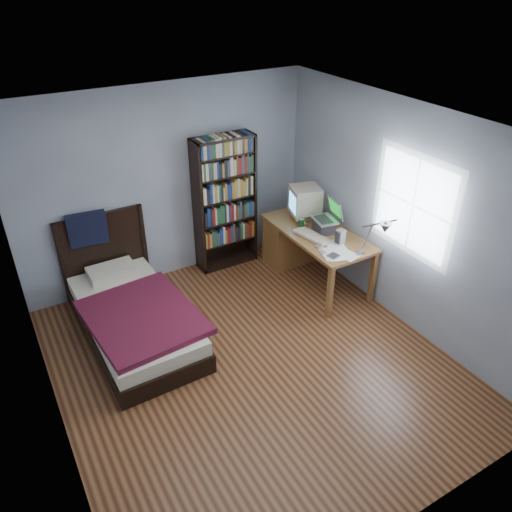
# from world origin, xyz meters

# --- Properties ---
(room) EXTENTS (4.20, 4.24, 2.50)m
(room) POSITION_xyz_m (0.03, -0.00, 1.25)
(room) COLOR #492515
(room) RESTS_ON ground
(desk) EXTENTS (0.75, 1.56, 0.73)m
(desk) POSITION_xyz_m (1.50, 1.38, 0.41)
(desk) COLOR brown
(desk) RESTS_ON floor
(crt_monitor) EXTENTS (0.47, 0.43, 0.44)m
(crt_monitor) POSITION_xyz_m (1.57, 1.36, 0.98)
(crt_monitor) COLOR beige
(crt_monitor) RESTS_ON desk
(laptop) EXTENTS (0.37, 0.37, 0.40)m
(laptop) POSITION_xyz_m (1.59, 0.92, 0.84)
(laptop) COLOR #2D2D30
(laptop) RESTS_ON desk
(desk_lamp) EXTENTS (0.25, 0.56, 0.66)m
(desk_lamp) POSITION_xyz_m (1.47, -0.15, 1.26)
(desk_lamp) COLOR #99999E
(desk_lamp) RESTS_ON desk
(keyboard) EXTENTS (0.29, 0.52, 0.05)m
(keyboard) POSITION_xyz_m (1.36, 0.86, 0.75)
(keyboard) COLOR beige
(keyboard) RESTS_ON desk
(speaker) EXTENTS (0.10, 0.10, 0.18)m
(speaker) POSITION_xyz_m (1.56, 0.57, 0.82)
(speaker) COLOR gray
(speaker) RESTS_ON desk
(soda_can) EXTENTS (0.07, 0.07, 0.12)m
(soda_can) POSITION_xyz_m (1.38, 1.13, 0.79)
(soda_can) COLOR #063307
(soda_can) RESTS_ON desk
(mouse) EXTENTS (0.07, 0.12, 0.04)m
(mouse) POSITION_xyz_m (1.46, 1.21, 0.75)
(mouse) COLOR silver
(mouse) RESTS_ON desk
(phone_silver) EXTENTS (0.06, 0.10, 0.02)m
(phone_silver) POSITION_xyz_m (1.27, 0.61, 0.74)
(phone_silver) COLOR silver
(phone_silver) RESTS_ON desk
(phone_grey) EXTENTS (0.06, 0.09, 0.02)m
(phone_grey) POSITION_xyz_m (1.25, 0.49, 0.74)
(phone_grey) COLOR gray
(phone_grey) RESTS_ON desk
(external_drive) EXTENTS (0.13, 0.13, 0.02)m
(external_drive) POSITION_xyz_m (1.29, 0.35, 0.74)
(external_drive) COLOR gray
(external_drive) RESTS_ON desk
(bookshelf) EXTENTS (0.81, 0.30, 1.81)m
(bookshelf) POSITION_xyz_m (0.71, 1.94, 0.91)
(bookshelf) COLOR black
(bookshelf) RESTS_ON floor
(bed) EXTENTS (1.18, 2.10, 1.16)m
(bed) POSITION_xyz_m (-0.91, 1.13, 0.26)
(bed) COLOR black
(bed) RESTS_ON floor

